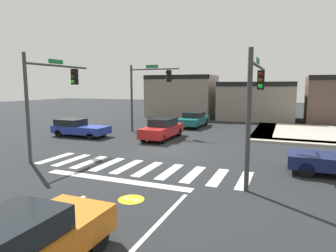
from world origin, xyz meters
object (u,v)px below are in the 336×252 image
at_px(traffic_signal_northwest, 148,86).
at_px(car_orange, 18,248).
at_px(traffic_signal_southwest, 51,88).
at_px(car_blue, 79,128).
at_px(car_teal, 194,119).
at_px(car_red, 162,129).
at_px(traffic_signal_southeast, 256,92).

bearing_deg(traffic_signal_northwest, car_orange, -71.59).
height_order(traffic_signal_southwest, car_blue, traffic_signal_southwest).
height_order(car_teal, car_red, car_red).
bearing_deg(car_red, traffic_signal_southwest, -26.87).
relative_size(car_orange, car_red, 0.93).
bearing_deg(car_red, car_blue, -77.53).
relative_size(traffic_signal_southwest, traffic_signal_southeast, 0.95).
relative_size(traffic_signal_northwest, car_teal, 1.24).
relative_size(traffic_signal_northwest, car_red, 1.21).
xyz_separation_m(traffic_signal_northwest, car_teal, (2.50, 4.85, -3.17)).
bearing_deg(car_teal, traffic_signal_southeast, 26.79).
xyz_separation_m(car_teal, car_orange, (3.59, -23.15, 0.01)).
bearing_deg(car_blue, traffic_signal_southwest, -63.11).
bearing_deg(traffic_signal_northwest, car_teal, 62.72).
height_order(traffic_signal_northwest, car_orange, traffic_signal_northwest).
height_order(car_teal, car_orange, car_orange).
xyz_separation_m(traffic_signal_southwest, car_blue, (-2.89, 5.70, -3.12)).
bearing_deg(traffic_signal_southeast, car_teal, 26.79).
xyz_separation_m(traffic_signal_northwest, traffic_signal_southeast, (9.55, -9.12, -0.26)).
bearing_deg(traffic_signal_southwest, traffic_signal_northwest, -7.93).
height_order(car_teal, car_blue, car_teal).
distance_m(car_teal, car_red, 7.16).
distance_m(traffic_signal_northwest, car_blue, 6.50).
height_order(traffic_signal_northwest, traffic_signal_southwest, traffic_signal_northwest).
relative_size(traffic_signal_southeast, car_orange, 1.35).
height_order(traffic_signal_southeast, car_orange, traffic_signal_southeast).
xyz_separation_m(traffic_signal_southeast, car_teal, (-7.05, 13.97, -2.91)).
xyz_separation_m(traffic_signal_southeast, car_orange, (-3.46, -9.18, -2.90)).
height_order(car_orange, car_red, car_red).
relative_size(car_teal, car_blue, 1.04).
bearing_deg(traffic_signal_southeast, traffic_signal_southwest, 91.70).
distance_m(traffic_signal_southeast, car_orange, 10.23).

